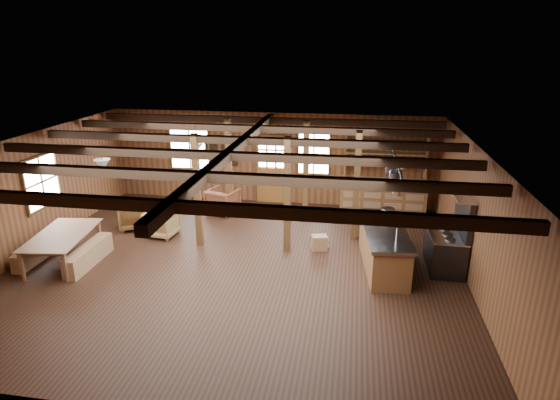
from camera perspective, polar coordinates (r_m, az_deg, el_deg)
name	(u,v)px	position (r m, az deg, el deg)	size (l,w,h in m)	color
room	(235,208)	(10.22, -5.49, -0.94)	(10.04, 9.04, 2.84)	black
ceiling_joists	(235,148)	(10.02, -5.46, 6.30)	(9.80, 8.82, 0.18)	black
timber_posts	(275,182)	(12.04, -0.63, 2.27)	(3.95, 2.35, 2.80)	#452A13
back_door	(271,175)	(14.52, -1.05, 3.07)	(1.02, 0.08, 2.15)	brown
window_back_left	(190,149)	(15.01, -10.93, 6.10)	(1.32, 0.06, 1.32)	white
window_back_right	(314,154)	(14.18, 4.14, 5.64)	(1.02, 0.06, 1.32)	white
window_left	(41,182)	(12.72, -27.10, 1.99)	(0.14, 1.24, 1.32)	white
notice_boards	(224,149)	(14.66, -6.87, 6.16)	(1.08, 0.03, 0.90)	beige
back_counter	(383,191)	(14.18, 12.43, 1.03)	(2.55, 0.60, 2.45)	brown
pendant_lamps	(153,155)	(11.62, -15.22, 5.32)	(1.86, 2.36, 0.66)	#2C2C2F
pot_rack	(393,171)	(10.02, 13.64, 3.48)	(0.43, 3.00, 0.44)	#2C2C2F
kitchen_island	(383,247)	(10.73, 12.50, -5.65)	(1.13, 2.58, 1.20)	brown
step_stool	(319,243)	(11.46, 4.82, -5.21)	(0.41, 0.29, 0.36)	brown
commercial_range	(448,243)	(11.05, 19.76, -4.94)	(0.77, 1.46, 1.80)	#2C2C2F
dining_table	(65,248)	(11.78, -24.70, -5.39)	(2.01, 1.12, 0.71)	brown
bench_wall	(37,252)	(12.27, -27.54, -5.68)	(0.27, 1.44, 0.40)	brown
bench_aisle	(89,255)	(11.54, -22.30, -6.25)	(0.31, 1.64, 0.45)	brown
armchair_a	(133,215)	(13.27, -17.51, -1.75)	(0.78, 0.80, 0.73)	brown
armchair_b	(223,201)	(13.80, -7.00, -0.14)	(0.80, 0.82, 0.75)	brown
armchair_c	(162,223)	(12.54, -14.19, -2.73)	(0.74, 0.77, 0.70)	#9D7C47
counter_pot	(388,212)	(11.26, 12.99, -1.43)	(0.31, 0.31, 0.19)	silver
bowl	(371,219)	(10.92, 11.06, -2.27)	(0.27, 0.27, 0.07)	silver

